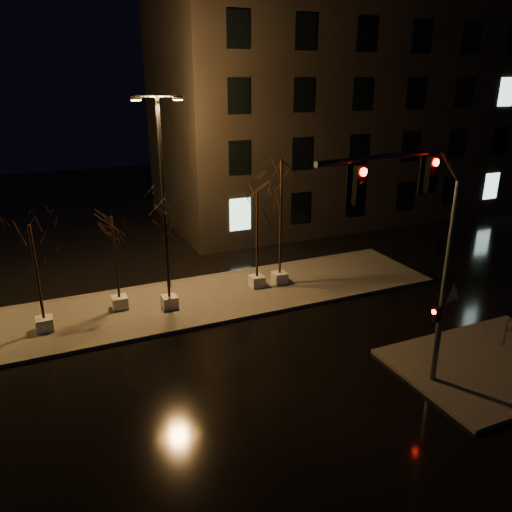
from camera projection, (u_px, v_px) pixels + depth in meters
name	position (u px, v px, depth m)	size (l,w,h in m)	color
ground	(263.00, 363.00, 18.06)	(90.00, 90.00, 0.00)	black
median	(209.00, 298.00, 23.20)	(22.00, 5.00, 0.15)	#3F3E39
sidewalk_corner	(494.00, 364.00, 17.87)	(7.00, 5.00, 0.15)	#3F3E39
building	(335.00, 110.00, 36.34)	(25.00, 12.00, 15.00)	black
tree_0	(33.00, 250.00, 18.93)	(1.80, 1.80, 4.53)	#B5B2A9
tree_1	(113.00, 238.00, 20.91)	(1.80, 1.80, 4.30)	#B5B2A9
tree_2	(165.00, 225.00, 20.78)	(1.80, 1.80, 4.99)	#B5B2A9
tree_3	(257.00, 214.00, 23.08)	(1.80, 1.80, 4.77)	#B5B2A9
tree_4	(281.00, 188.00, 23.12)	(1.80, 1.80, 6.26)	#B5B2A9
traffic_signal_mast	(424.00, 241.00, 14.50)	(6.32, 1.03, 7.78)	slate
streetlight_main	(162.00, 182.00, 22.56)	(2.22, 0.71, 8.90)	black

